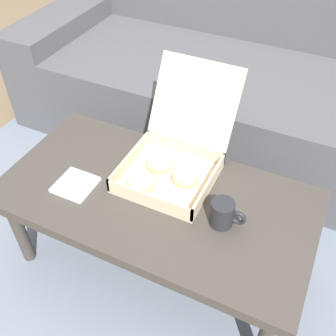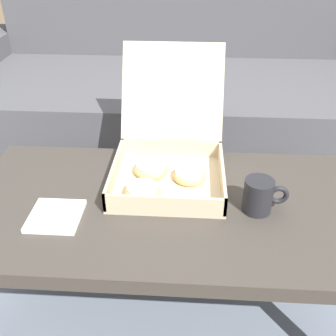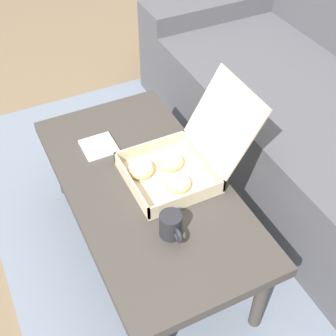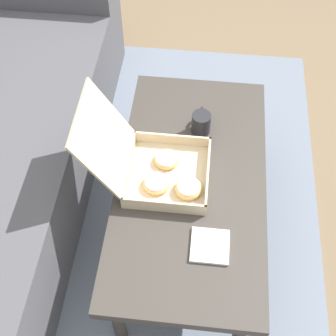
{
  "view_description": "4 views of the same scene",
  "coord_description": "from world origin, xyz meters",
  "px_view_note": "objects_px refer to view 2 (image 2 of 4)",
  "views": [
    {
      "loc": [
        0.42,
        -0.87,
        1.32
      ],
      "look_at": [
        0.01,
        -0.01,
        0.43
      ],
      "focal_mm": 42.0,
      "sensor_mm": 36.0,
      "label": 1
    },
    {
      "loc": [
        0.06,
        -0.9,
        1.0
      ],
      "look_at": [
        0.01,
        -0.01,
        0.43
      ],
      "focal_mm": 42.0,
      "sensor_mm": 36.0,
      "label": 2
    },
    {
      "loc": [
        1.06,
        -0.53,
        1.56
      ],
      "look_at": [
        0.01,
        -0.01,
        0.43
      ],
      "focal_mm": 50.0,
      "sensor_mm": 36.0,
      "label": 3
    },
    {
      "loc": [
        -0.96,
        -0.11,
        1.75
      ],
      "look_at": [
        0.01,
        -0.01,
        0.43
      ],
      "focal_mm": 50.0,
      "sensor_mm": 36.0,
      "label": 4
    }
  ],
  "objects_px": {
    "coffee_table": "(164,214)",
    "pastry_box": "(166,156)",
    "coffee_mug": "(259,196)",
    "couch": "(178,95)"
  },
  "relations": [
    {
      "from": "couch",
      "to": "pastry_box",
      "type": "relative_size",
      "value": 5.07
    },
    {
      "from": "couch",
      "to": "coffee_mug",
      "type": "height_order",
      "value": "couch"
    },
    {
      "from": "coffee_table",
      "to": "coffee_mug",
      "type": "distance_m",
      "value": 0.25
    },
    {
      "from": "coffee_mug",
      "to": "couch",
      "type": "bearing_deg",
      "value": 103.84
    },
    {
      "from": "pastry_box",
      "to": "coffee_mug",
      "type": "xyz_separation_m",
      "value": [
        0.24,
        -0.15,
        -0.02
      ]
    },
    {
      "from": "coffee_table",
      "to": "pastry_box",
      "type": "relative_size",
      "value": 2.4
    },
    {
      "from": "coffee_table",
      "to": "pastry_box",
      "type": "xyz_separation_m",
      "value": [
        -0.0,
        0.13,
        0.1
      ]
    },
    {
      "from": "couch",
      "to": "coffee_mug",
      "type": "xyz_separation_m",
      "value": [
        0.24,
        -0.96,
        0.13
      ]
    },
    {
      "from": "coffee_table",
      "to": "couch",
      "type": "bearing_deg",
      "value": 90.0
    },
    {
      "from": "pastry_box",
      "to": "coffee_table",
      "type": "bearing_deg",
      "value": -88.74
    }
  ]
}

